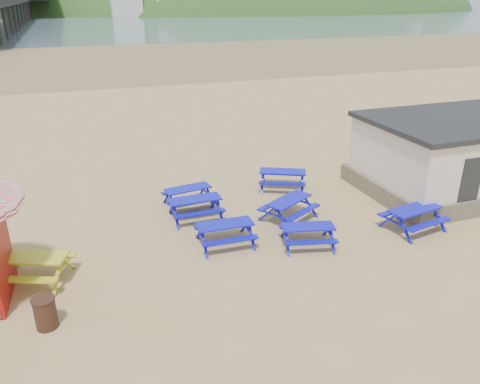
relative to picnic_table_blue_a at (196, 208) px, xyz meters
name	(u,v)px	position (x,y,z in m)	size (l,w,h in m)	color
ground	(225,238)	(0.55, -1.91, -0.40)	(400.00, 400.00, 0.00)	tan
wet_sand	(100,56)	(0.55, 53.09, -0.40)	(400.00, 400.00, 0.00)	olive
sea	(74,19)	(0.55, 168.09, -0.40)	(400.00, 400.00, 0.00)	#455763
picnic_table_blue_a	(196,208)	(0.00, 0.00, 0.00)	(1.93, 1.56, 0.81)	#030FA9
picnic_table_blue_b	(282,180)	(4.29, 1.55, 0.01)	(2.46, 2.29, 0.82)	#030FA9
picnic_table_blue_c	(289,209)	(3.26, -1.26, 0.00)	(2.43, 2.28, 0.81)	#030FA9
picnic_table_blue_d	(225,234)	(0.42, -2.30, -0.01)	(1.93, 1.58, 0.79)	#030FA9
picnic_table_blue_e	(308,236)	(3.00, -3.30, -0.04)	(2.04, 1.80, 0.73)	#030FA9
picnic_table_blue_f	(413,219)	(7.10, -3.53, 0.01)	(2.22, 1.90, 0.83)	#030FA9
picnic_table_yellow	(33,269)	(-5.57, -2.51, 0.02)	(2.52, 2.30, 0.86)	gold
litter_bin	(45,313)	(-5.17, -4.83, 0.03)	(0.59, 0.59, 0.86)	#381C13
amenity_block	(453,155)	(11.05, -0.92, 1.16)	(7.40, 5.40, 3.15)	#665B4C
pier	(17,2)	(-17.44, 176.32, 5.06)	(24.00, 220.00, 39.29)	black
headland_town	(252,31)	(90.55, 227.77, -10.31)	(264.00, 144.00, 108.00)	#2D4C1E
picnic_table_blue_g	(188,196)	(0.03, 1.24, -0.03)	(2.00, 1.70, 0.76)	#030FA9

